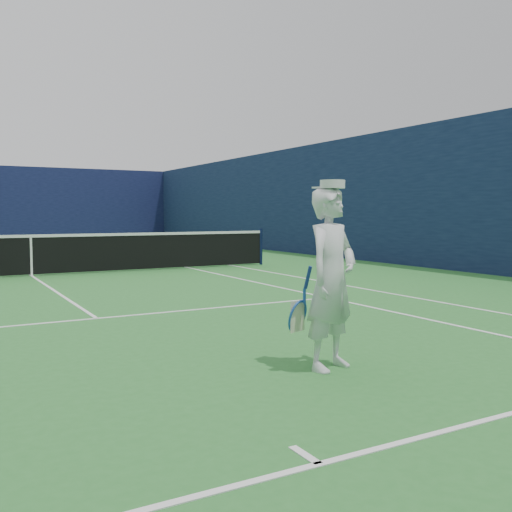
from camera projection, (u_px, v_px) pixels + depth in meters
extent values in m
plane|color=#2C742E|center=(32.00, 276.00, 13.79)|extent=(80.00, 80.00, 0.00)
cube|color=white|center=(319.00, 464.00, 3.45)|extent=(11.03, 0.06, 0.01)
cube|color=white|center=(234.00, 266.00, 16.46)|extent=(0.06, 23.83, 0.01)
cube|color=white|center=(190.00, 268.00, 15.79)|extent=(0.06, 23.77, 0.01)
cube|color=white|center=(4.00, 258.00, 19.35)|extent=(8.23, 0.06, 0.01)
cube|color=white|center=(97.00, 319.00, 8.22)|extent=(8.23, 0.06, 0.01)
cube|color=white|center=(32.00, 276.00, 13.79)|extent=(0.06, 12.80, 0.01)
cube|color=white|center=(305.00, 455.00, 3.58)|extent=(0.06, 0.30, 0.01)
cube|color=#101C3C|center=(357.00, 198.00, 18.51)|extent=(0.12, 36.12, 4.00)
cylinder|color=#141E4C|center=(261.00, 247.00, 16.87)|extent=(0.09, 0.09, 1.07)
cube|color=black|center=(31.00, 256.00, 13.75)|extent=(12.79, 0.02, 0.92)
cube|color=white|center=(31.00, 236.00, 13.71)|extent=(12.79, 0.04, 0.07)
cube|color=white|center=(31.00, 257.00, 13.75)|extent=(0.05, 0.03, 0.94)
imported|color=white|center=(332.00, 279.00, 5.52)|extent=(0.75, 0.62, 1.78)
cylinder|color=white|center=(333.00, 184.00, 5.46)|extent=(0.24, 0.24, 0.08)
cube|color=white|center=(321.00, 188.00, 5.54)|extent=(0.20, 0.15, 0.02)
cylinder|color=navy|center=(308.00, 277.00, 5.36)|extent=(0.06, 0.10, 0.22)
cube|color=#1E49A5|center=(304.00, 296.00, 5.43)|extent=(0.03, 0.03, 0.14)
torus|color=#1E49A5|center=(298.00, 316.00, 5.47)|extent=(0.31, 0.19, 0.29)
cube|color=beige|center=(298.00, 316.00, 5.47)|extent=(0.21, 0.08, 0.30)
sphere|color=#CFD518|center=(338.00, 267.00, 5.78)|extent=(0.07, 0.07, 0.07)
sphere|color=#CFD518|center=(338.00, 263.00, 5.82)|extent=(0.07, 0.07, 0.07)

